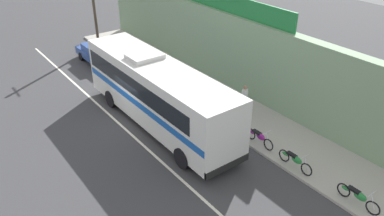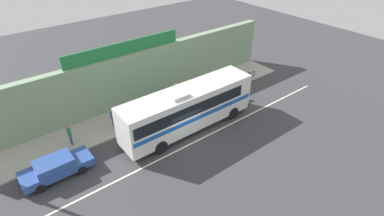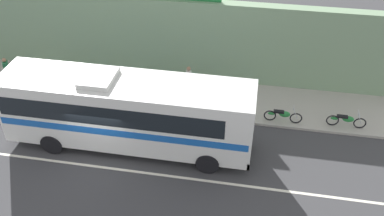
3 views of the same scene
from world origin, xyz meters
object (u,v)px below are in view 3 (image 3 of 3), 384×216
object	(u,v)px
pedestrian_near_shop	(65,74)
intercity_bus	(126,110)
motorcycle_purple	(346,120)
motorcycle_green	(283,115)
motorcycle_blue	(237,109)
pedestrian_far_right	(7,69)
pedestrian_by_curb	(189,78)

from	to	relation	value
pedestrian_near_shop	intercity_bus	bearing A→B (deg)	-37.98
motorcycle_purple	motorcycle_green	distance (m)	3.11
motorcycle_blue	motorcycle_purple	world-z (taller)	same
motorcycle_green	motorcycle_purple	bearing A→B (deg)	2.62
pedestrian_near_shop	pedestrian_far_right	bearing A→B (deg)	-178.89
motorcycle_blue	motorcycle_green	distance (m)	2.32
motorcycle_purple	pedestrian_near_shop	world-z (taller)	pedestrian_near_shop
pedestrian_by_curb	pedestrian_far_right	size ratio (longest dim) A/B	1.00
intercity_bus	pedestrian_by_curb	world-z (taller)	intercity_bus
pedestrian_by_curb	motorcycle_green	bearing A→B (deg)	-18.09
intercity_bus	motorcycle_green	bearing A→B (deg)	21.33
pedestrian_by_curb	pedestrian_near_shop	xyz separation A→B (m)	(-6.79, -0.80, 0.00)
pedestrian_far_right	motorcycle_purple	bearing A→B (deg)	-2.05
pedestrian_far_right	pedestrian_near_shop	bearing A→B (deg)	1.11
pedestrian_far_right	pedestrian_near_shop	world-z (taller)	pedestrian_near_shop
motorcycle_blue	pedestrian_near_shop	world-z (taller)	pedestrian_near_shop
intercity_bus	pedestrian_by_curb	size ratio (longest dim) A/B	6.64
motorcycle_blue	pedestrian_by_curb	world-z (taller)	pedestrian_by_curb
pedestrian_far_right	pedestrian_near_shop	xyz separation A→B (m)	(3.47, 0.07, 0.01)
motorcycle_green	pedestrian_by_curb	bearing A→B (deg)	161.91
intercity_bus	motorcycle_green	size ratio (longest dim) A/B	5.94
pedestrian_by_curb	pedestrian_near_shop	world-z (taller)	pedestrian_near_shop
motorcycle_purple	motorcycle_green	bearing A→B (deg)	-177.38
motorcycle_blue	pedestrian_far_right	bearing A→B (deg)	176.78
motorcycle_purple	pedestrian_near_shop	bearing A→B (deg)	177.22
intercity_bus	motorcycle_purple	distance (m)	10.82
motorcycle_green	pedestrian_by_curb	xyz separation A→B (m)	(-5.12, 1.67, 0.58)
motorcycle_purple	pedestrian_far_right	xyz separation A→B (m)	(-18.49, 0.66, 0.57)
motorcycle_blue	motorcycle_purple	size ratio (longest dim) A/B	0.95
pedestrian_by_curb	pedestrian_near_shop	bearing A→B (deg)	-173.27
motorcycle_green	pedestrian_by_curb	size ratio (longest dim) A/B	1.12
motorcycle_purple	pedestrian_near_shop	xyz separation A→B (m)	(-15.01, 0.73, 0.58)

